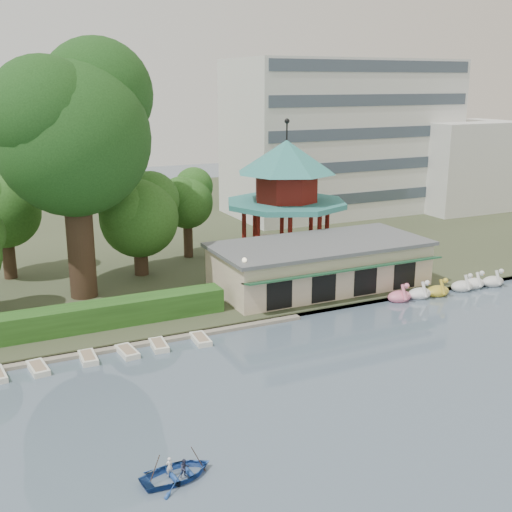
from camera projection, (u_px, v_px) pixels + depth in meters
ground_plane at (373, 439)px, 32.60m from camera, size 220.00×220.00×0.00m
shore at (121, 230)px, 77.83m from camera, size 220.00×70.00×0.40m
embankment at (236, 324)px, 47.62m from camera, size 220.00×0.60×0.30m
dock at (71, 353)px, 42.56m from camera, size 34.00×1.60×0.24m
boathouse at (320, 264)px, 55.27m from camera, size 18.60×9.39×3.90m
pavilion at (286, 187)px, 63.49m from camera, size 12.40×12.40×13.50m
office_building at (362, 142)px, 86.29m from camera, size 38.00×18.00×20.00m
hedge at (16, 327)px, 43.87m from camera, size 30.00×2.00×1.80m
lamp_post at (244, 275)px, 48.89m from camera, size 0.36×0.36×4.28m
big_tree at (74, 125)px, 49.72m from camera, size 13.32×12.41×20.72m
small_trees at (20, 225)px, 52.83m from camera, size 38.98×16.29×10.01m
swan_boats at (449, 288)px, 55.09m from camera, size 12.27×2.10×1.92m
moored_rowboats at (20, 370)px, 39.95m from camera, size 24.91×2.69×0.36m
rowboat_with_passengers at (177, 469)px, 29.24m from camera, size 5.16×3.98×2.01m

